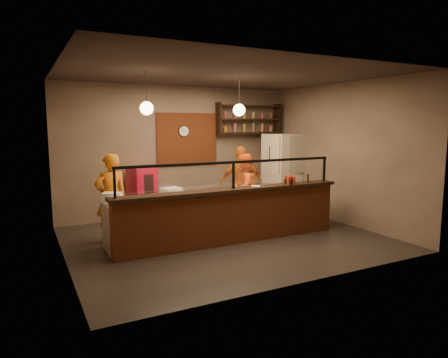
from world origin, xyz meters
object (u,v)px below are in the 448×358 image
cook_mid (244,189)px  pepper_mill (308,178)px  condiment_caddy (290,181)px  cook_right (242,182)px  cook_left (111,198)px  wall_clock (184,131)px  pizza_dough (200,195)px  red_cooler (142,195)px  fridge (283,172)px

cook_mid → pepper_mill: bearing=105.1°
condiment_caddy → cook_right: bearing=94.0°
cook_left → cook_right: cook_right is taller
wall_clock → pizza_dough: 2.69m
red_cooler → pepper_mill: size_ratio=7.19×
cook_mid → pepper_mill: (0.84, -1.20, 0.34)m
wall_clock → cook_right: bearing=-44.2°
red_cooler → pizza_dough: size_ratio=2.79×
wall_clock → red_cooler: 1.90m
pizza_dough → condiment_caddy: size_ratio=2.35×
red_cooler → pepper_mill: 3.80m
fridge → cook_left: bearing=-177.2°
wall_clock → cook_mid: wall_clock is taller
red_cooler → condiment_caddy: (2.37, -2.48, 0.47)m
pizza_dough → wall_clock: bearing=75.3°
cook_right → red_cooler: (-2.25, 0.73, -0.23)m
red_cooler → pepper_mill: (2.82, -2.49, 0.51)m
cook_right → pepper_mill: bearing=129.9°
cook_right → condiment_caddy: cook_right is taller
cook_left → pepper_mill: bearing=155.7°
cook_right → fridge: fridge is taller
wall_clock → pepper_mill: 3.39m
cook_left → pepper_mill: (3.80, -1.21, 0.29)m
cook_right → fridge: (1.43, 0.31, 0.14)m
cook_left → red_cooler: cook_left is taller
pepper_mill → wall_clock: bearing=120.5°
red_cooler → cook_mid: bearing=-47.5°
cook_right → pizza_dough: bearing=59.2°
cook_right → cook_mid: bearing=86.4°
cook_mid → wall_clock: bearing=-83.1°
cook_left → cook_mid: bearing=173.2°
pepper_mill → condiment_caddy: bearing=178.1°
pizza_dough → condiment_caddy: bearing=-14.2°
fridge → red_cooler: size_ratio=1.58×
fridge → red_cooler: 3.72m
cook_mid → cook_right: bearing=-135.2°
red_cooler → condiment_caddy: size_ratio=6.58×
fridge → condiment_caddy: fridge is taller
pizza_dough → condiment_caddy: (1.81, -0.46, 0.21)m
cook_mid → pepper_mill: size_ratio=9.08×
wall_clock → fridge: (2.50, -0.73, -1.09)m
wall_clock → cook_right: 1.93m
wall_clock → cook_mid: (0.81, -1.60, -1.29)m
cook_right → fridge: bearing=-145.8°
cook_mid → fridge: fridge is taller
condiment_caddy → pepper_mill: (0.45, -0.02, 0.03)m
wall_clock → condiment_caddy: wall_clock is taller
cook_left → red_cooler: size_ratio=1.34×
cook_mid → red_cooler: cook_mid is taller
cook_left → condiment_caddy: bearing=153.7°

